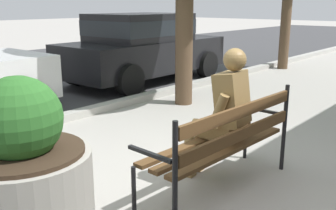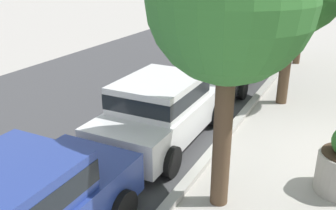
# 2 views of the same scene
# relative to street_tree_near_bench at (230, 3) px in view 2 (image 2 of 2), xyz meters

# --- Properties ---
(street_surface) EXTENTS (60.00, 9.00, 0.01)m
(street_surface) POSITION_rel_street_tree_near_bench_xyz_m (2.86, 5.31, -3.42)
(street_surface) COLOR #424244
(street_surface) RESTS_ON ground
(curb_stone) EXTENTS (60.00, 0.20, 0.12)m
(curb_stone) POSITION_rel_street_tree_near_bench_xyz_m (2.86, 0.71, -3.37)
(curb_stone) COLOR #B2AFA8
(curb_stone) RESTS_ON ground
(street_tree_near_bench) EXTENTS (2.48, 2.48, 4.70)m
(street_tree_near_bench) POSITION_rel_street_tree_near_bench_xyz_m (0.00, 0.00, 0.00)
(street_tree_near_bench) COLOR brown
(street_tree_near_bench) RESTS_ON ground
(parked_car_white) EXTENTS (4.12, 1.95, 1.56)m
(parked_car_white) POSITION_rel_street_tree_near_bench_xyz_m (1.63, 2.01, -2.59)
(parked_car_white) COLOR silver
(parked_car_white) RESTS_ON ground
(parked_car_black) EXTENTS (4.12, 1.95, 1.56)m
(parked_car_black) POSITION_rel_street_tree_near_bench_xyz_m (6.53, 2.01, -2.59)
(parked_car_black) COLOR black
(parked_car_black) RESTS_ON ground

